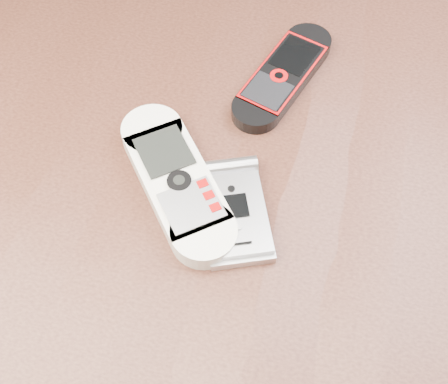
{
  "coord_description": "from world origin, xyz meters",
  "views": [
    {
      "loc": [
        0.07,
        -0.3,
        1.23
      ],
      "look_at": [
        0.01,
        0.0,
        0.76
      ],
      "focal_mm": 50.0,
      "sensor_mm": 36.0,
      "label": 1
    }
  ],
  "objects_px": {
    "motorola_razr": "(235,213)",
    "nokia_white": "(177,181)",
    "table": "(219,250)",
    "nokia_black_red": "(283,75)"
  },
  "relations": [
    {
      "from": "nokia_white",
      "to": "table",
      "type": "bearing_deg",
      "value": -40.71
    },
    {
      "from": "table",
      "to": "motorola_razr",
      "type": "bearing_deg",
      "value": -44.62
    },
    {
      "from": "motorola_razr",
      "to": "nokia_black_red",
      "type": "bearing_deg",
      "value": 64.46
    },
    {
      "from": "motorola_razr",
      "to": "nokia_white",
      "type": "bearing_deg",
      "value": 139.26
    },
    {
      "from": "table",
      "to": "motorola_razr",
      "type": "height_order",
      "value": "motorola_razr"
    },
    {
      "from": "nokia_white",
      "to": "nokia_black_red",
      "type": "relative_size",
      "value": 1.14
    },
    {
      "from": "nokia_white",
      "to": "motorola_razr",
      "type": "distance_m",
      "value": 0.06
    },
    {
      "from": "table",
      "to": "motorola_razr",
      "type": "distance_m",
      "value": 0.12
    },
    {
      "from": "nokia_black_red",
      "to": "motorola_razr",
      "type": "distance_m",
      "value": 0.17
    },
    {
      "from": "table",
      "to": "nokia_black_red",
      "type": "xyz_separation_m",
      "value": [
        0.03,
        0.15,
        0.11
      ]
    }
  ]
}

